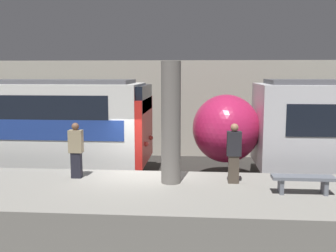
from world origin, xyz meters
TOP-DOWN VIEW (x-y plane):
  - ground_plane at (0.00, 0.00)m, footprint 120.00×120.00m
  - platform at (0.00, -1.86)m, footprint 40.00×3.73m
  - station_rear_barrier at (0.00, 7.19)m, footprint 50.00×0.15m
  - support_pillar_near at (0.93, -1.21)m, footprint 0.52×0.52m
  - person_waiting at (-1.76, -0.95)m, footprint 0.38×0.24m
  - person_walking at (2.61, -1.12)m, footprint 0.38×0.24m
  - platform_bench at (4.22, -1.95)m, footprint 1.50×0.40m

SIDE VIEW (x-z plane):
  - ground_plane at x=0.00m, z-range 0.00..0.00m
  - platform at x=0.00m, z-range 0.00..1.08m
  - platform_bench at x=4.22m, z-range 1.20..1.65m
  - person_waiting at x=-1.76m, z-range 1.12..2.69m
  - person_walking at x=2.61m, z-range 1.13..2.74m
  - station_rear_barrier at x=0.00m, z-range 0.00..4.58m
  - support_pillar_near at x=0.93m, z-range 1.08..4.34m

